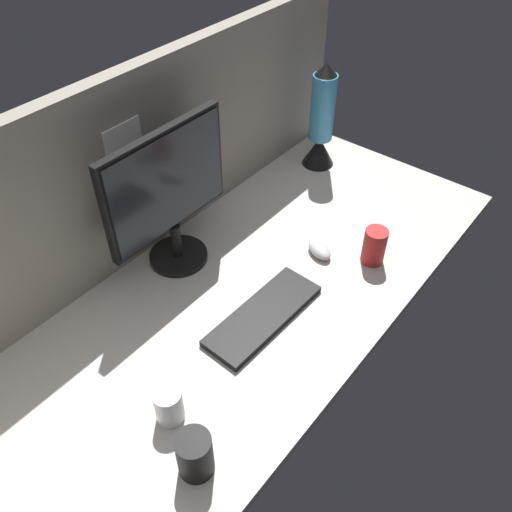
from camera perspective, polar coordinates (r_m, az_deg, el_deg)
ground_plane at (r=156.30cm, az=-1.25°, el=-3.96°), size 180.00×80.00×3.00cm
cubicle_wall_back at (r=158.31cm, az=-12.05°, el=9.90°), size 180.00×5.50×57.03cm
monitor at (r=151.16cm, az=-9.44°, el=6.67°), size 43.04×18.00×44.17cm
keyboard at (r=147.17cm, az=0.79°, el=-6.41°), size 37.37×14.10×2.00cm
mouse at (r=166.03cm, az=6.89°, el=0.68°), size 8.97×11.04×3.40cm
mug_red_plastic at (r=163.78cm, az=12.67°, el=1.06°), size 7.02×7.02×11.84cm
mug_steel at (r=127.76cm, az=-9.41°, el=-15.64°), size 6.76×6.76×9.74cm
mug_black_travel at (r=120.07cm, az=-6.63°, el=-20.55°), size 7.95×7.95×11.77cm
lava_lamp at (r=199.55cm, az=7.06°, el=13.96°), size 12.11×12.11×39.64cm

